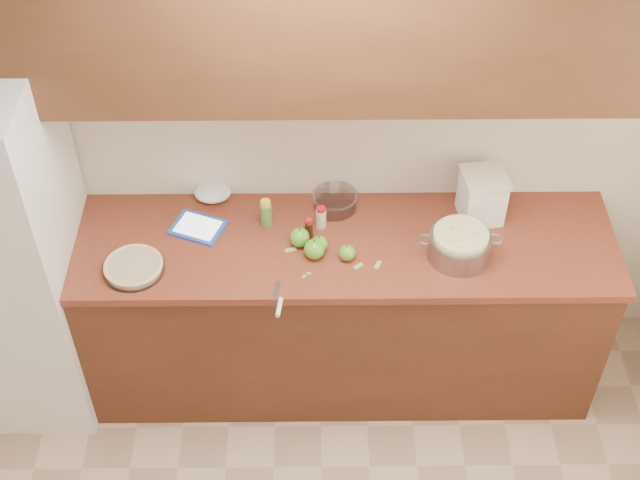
{
  "coord_description": "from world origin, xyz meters",
  "views": [
    {
      "loc": [
        -0.03,
        -1.33,
        3.69
      ],
      "look_at": [
        -0.0,
        1.43,
        0.98
      ],
      "focal_mm": 50.0,
      "sensor_mm": 36.0,
      "label": 1
    }
  ],
  "objects_px": {
    "colander": "(460,245)",
    "tablet": "(198,227)",
    "flour_canister": "(482,196)",
    "pie": "(134,267)"
  },
  "relations": [
    {
      "from": "pie",
      "to": "tablet",
      "type": "distance_m",
      "value": 0.36
    },
    {
      "from": "tablet",
      "to": "colander",
      "type": "bearing_deg",
      "value": 13.04
    },
    {
      "from": "colander",
      "to": "flour_canister",
      "type": "bearing_deg",
      "value": 63.9
    },
    {
      "from": "colander",
      "to": "flour_canister",
      "type": "height_order",
      "value": "flour_canister"
    },
    {
      "from": "colander",
      "to": "tablet",
      "type": "relative_size",
      "value": 1.34
    },
    {
      "from": "pie",
      "to": "colander",
      "type": "xyz_separation_m",
      "value": [
        1.4,
        0.08,
        0.04
      ]
    },
    {
      "from": "colander",
      "to": "flour_canister",
      "type": "xyz_separation_m",
      "value": [
        0.13,
        0.26,
        0.06
      ]
    },
    {
      "from": "pie",
      "to": "flour_canister",
      "type": "xyz_separation_m",
      "value": [
        1.53,
        0.33,
        0.1
      ]
    },
    {
      "from": "pie",
      "to": "colander",
      "type": "bearing_deg",
      "value": 3.15
    },
    {
      "from": "colander",
      "to": "flour_canister",
      "type": "distance_m",
      "value": 0.29
    }
  ]
}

